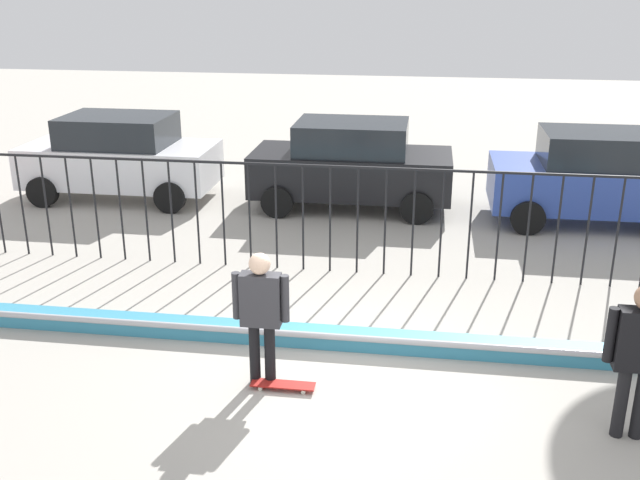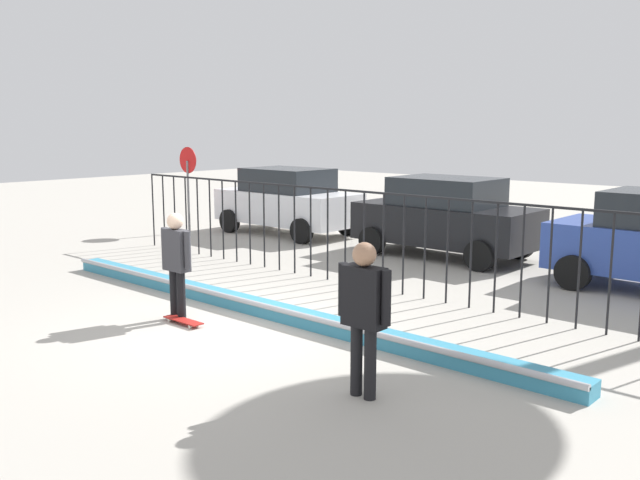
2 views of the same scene
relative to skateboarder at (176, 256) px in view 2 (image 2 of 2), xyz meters
name	(u,v)px [view 2 (image 2 of 2)]	position (x,y,z in m)	size (l,w,h in m)	color
ground_plane	(221,326)	(0.80, 0.23, -1.05)	(60.00, 60.00, 0.00)	#ADA89E
bowl_coping_ledge	(262,308)	(0.80, 1.11, -0.93)	(11.00, 0.41, 0.27)	teal
perimeter_fence	(364,228)	(0.80, 3.81, 0.11)	(14.04, 0.04, 1.88)	black
skateboarder	(176,256)	(0.00, 0.00, 0.00)	(0.70, 0.26, 1.74)	black
skateboard	(183,320)	(0.28, -0.11, -0.99)	(0.80, 0.20, 0.07)	#A51E19
camera_operator	(364,305)	(4.24, -0.52, 0.05)	(0.74, 0.28, 1.82)	black
parked_car_white	(288,201)	(-4.97, 7.55, -0.07)	(4.30, 2.12, 1.90)	silver
parked_car_black	(446,216)	(0.30, 7.57, -0.07)	(4.30, 2.12, 1.90)	black
stop_sign	(188,178)	(-7.28, 5.78, 0.57)	(0.76, 0.07, 2.50)	slate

